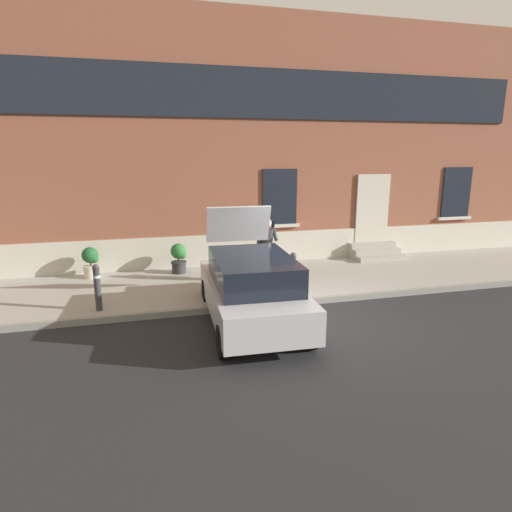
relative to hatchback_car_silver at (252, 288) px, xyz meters
name	(u,v)px	position (x,y,z in m)	size (l,w,h in m)	color
ground_plane	(320,319)	(1.52, -0.10, -0.80)	(80.00, 80.00, 0.00)	#232326
sidewalk	(281,280)	(1.52, 2.70, -0.72)	(24.00, 3.60, 0.15)	#99968E
curb_edge	(305,301)	(1.52, 0.84, -0.72)	(24.00, 0.12, 0.15)	gray
building_facade	(259,146)	(1.53, 5.19, 2.93)	(24.00, 1.52, 7.50)	brown
entrance_stoop	(375,252)	(5.21, 4.13, -0.46)	(1.61, 0.96, 0.48)	#9E998E
hatchback_car_silver	(252,288)	(0.00, 0.00, 0.00)	(1.92, 4.13, 2.34)	#B7B7BF
bollard_near_person	(293,272)	(1.35, 1.25, -0.09)	(0.15, 0.15, 1.04)	#333338
bollard_far_left	(97,286)	(-3.15, 1.25, -0.09)	(0.15, 0.15, 1.04)	#333338
person_on_phone	(266,246)	(0.97, 2.30, 0.35)	(0.51, 0.50, 1.74)	#2D2D33
planter_cream	(91,262)	(-3.58, 3.99, -0.19)	(0.44, 0.44, 0.86)	beige
planter_charcoal	(179,257)	(-1.19, 3.88, -0.19)	(0.44, 0.44, 0.86)	#2D2D30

